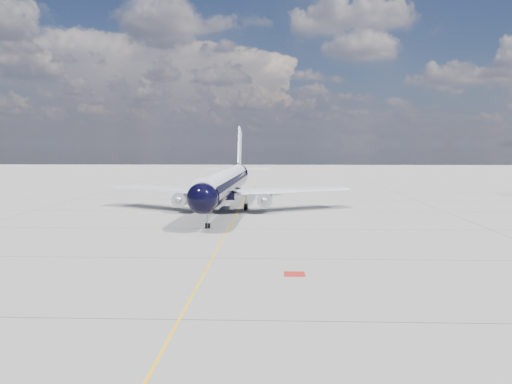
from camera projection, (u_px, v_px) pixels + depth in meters
ground at (240, 207)px, 77.45m from camera, size 320.00×320.00×0.00m
taxiway_centerline at (238, 211)px, 72.48m from camera, size 0.16×160.00×0.01m
red_marking at (294, 274)px, 37.42m from camera, size 1.60×1.60×0.01m
main_airliner at (226, 183)px, 73.69m from camera, size 37.01×45.02×13.01m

